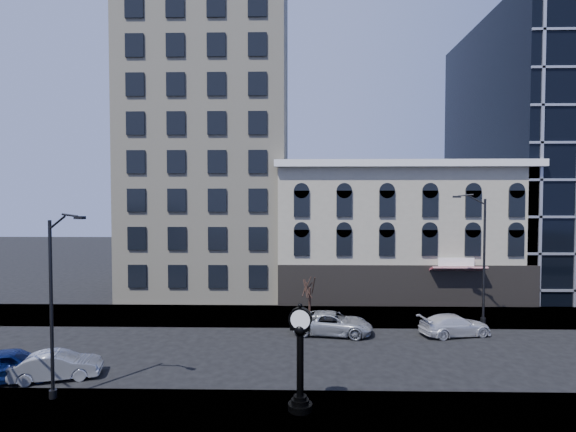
{
  "coord_description": "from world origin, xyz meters",
  "views": [
    {
      "loc": [
        2.57,
        -24.27,
        8.99
      ],
      "look_at": [
        2.0,
        4.0,
        8.0
      ],
      "focal_mm": 26.0,
      "sensor_mm": 36.0,
      "label": 1
    }
  ],
  "objects_px": {
    "street_clock": "(300,362)",
    "car_near_a": "(9,365)",
    "street_lamp_near": "(60,257)",
    "car_near_b": "(57,365)"
  },
  "relations": [
    {
      "from": "street_clock",
      "to": "car_near_a",
      "type": "height_order",
      "value": "street_clock"
    },
    {
      "from": "street_lamp_near",
      "to": "car_near_a",
      "type": "height_order",
      "value": "street_lamp_near"
    },
    {
      "from": "car_near_a",
      "to": "car_near_b",
      "type": "height_order",
      "value": "car_near_a"
    },
    {
      "from": "street_clock",
      "to": "car_near_a",
      "type": "distance_m",
      "value": 14.87
    },
    {
      "from": "street_clock",
      "to": "car_near_a",
      "type": "bearing_deg",
      "value": -179.71
    },
    {
      "from": "street_lamp_near",
      "to": "street_clock",
      "type": "bearing_deg",
      "value": 19.72
    },
    {
      "from": "car_near_a",
      "to": "street_clock",
      "type": "bearing_deg",
      "value": -119.65
    },
    {
      "from": "car_near_a",
      "to": "car_near_b",
      "type": "xyz_separation_m",
      "value": [
        2.25,
        0.3,
        -0.13
      ]
    },
    {
      "from": "street_clock",
      "to": "car_near_b",
      "type": "xyz_separation_m",
      "value": [
        -12.28,
        3.16,
        -1.51
      ]
    },
    {
      "from": "car_near_b",
      "to": "street_clock",
      "type": "bearing_deg",
      "value": -120.07
    }
  ]
}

